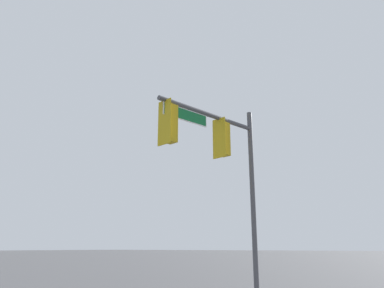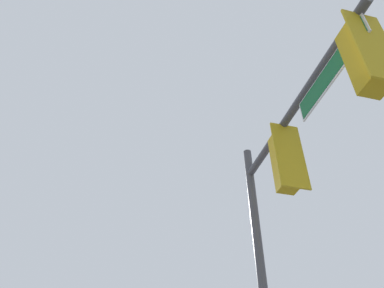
% 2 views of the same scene
% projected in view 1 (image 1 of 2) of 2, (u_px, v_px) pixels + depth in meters
% --- Properties ---
extents(signal_pole_near, '(4.10, 1.28, 6.29)m').
position_uv_depth(signal_pole_near, '(216.00, 150.00, 11.70)').
color(signal_pole_near, '#47474C').
rests_on(signal_pole_near, ground_plane).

